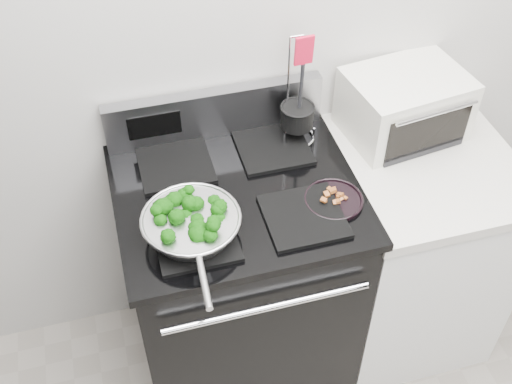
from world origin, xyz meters
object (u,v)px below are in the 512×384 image
object	(u,v)px
gas_range	(239,278)
bacon_plate	(334,198)
toaster_oven	(404,105)
skillet	(191,224)
utensil_holder	(297,122)

from	to	relation	value
gas_range	bacon_plate	world-z (taller)	gas_range
bacon_plate	toaster_oven	distance (m)	0.49
skillet	utensil_holder	world-z (taller)	utensil_holder
gas_range	utensil_holder	world-z (taller)	utensil_holder
gas_range	skillet	bearing A→B (deg)	-138.90
gas_range	skillet	distance (m)	0.56
skillet	bacon_plate	bearing A→B (deg)	5.51
utensil_holder	toaster_oven	world-z (taller)	utensil_holder
gas_range	utensil_holder	xyz separation A→B (m)	(0.27, 0.20, 0.53)
bacon_plate	gas_range	bearing A→B (deg)	155.23
gas_range	utensil_holder	bearing A→B (deg)	36.81
utensil_holder	skillet	bearing A→B (deg)	-145.44
bacon_plate	skillet	bearing A→B (deg)	-177.20
skillet	bacon_plate	size ratio (longest dim) A/B	2.52
bacon_plate	utensil_holder	world-z (taller)	utensil_holder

